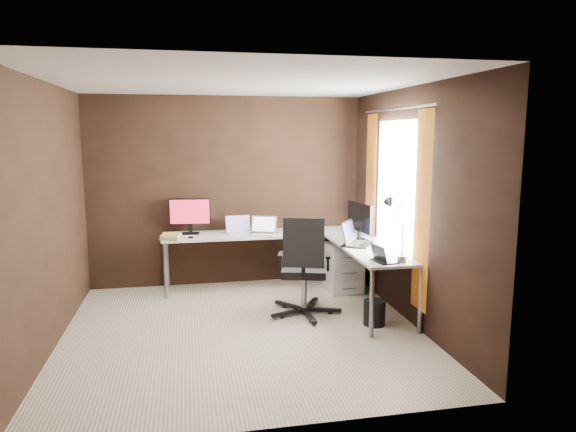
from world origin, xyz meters
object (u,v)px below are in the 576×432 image
object	(u,v)px
laptop_silver	(263,230)
desk_lamp	(394,221)
wastebasket	(374,313)
laptop_white	(239,229)
office_chair	(304,286)
monitor_right	(360,219)
monitor_left	(190,214)
laptop_black_small	(382,258)
laptop_black_big	(355,240)
book_stack	(171,236)
drawer_pedestal	(343,268)

from	to	relation	value
laptop_silver	desk_lamp	xyz separation A→B (m)	(1.09, -1.66, 0.36)
desk_lamp	wastebasket	world-z (taller)	desk_lamp
laptop_white	office_chair	xyz separation A→B (m)	(0.60, -1.20, -0.45)
monitor_right	laptop_white	bearing A→B (deg)	51.74
monitor_left	laptop_black_small	distance (m)	2.68
desk_lamp	monitor_left	bearing A→B (deg)	160.56
laptop_silver	laptop_black_small	xyz separation A→B (m)	(0.97, -1.67, -0.01)
laptop_black_big	office_chair	size ratio (longest dim) A/B	0.46
laptop_silver	laptop_black_small	bearing A→B (deg)	-38.16
monitor_left	wastebasket	size ratio (longest dim) A/B	1.98
book_stack	desk_lamp	size ratio (longest dim) A/B	0.44
desk_lamp	office_chair	distance (m)	1.28
monitor_left	book_stack	bearing A→B (deg)	-120.79
laptop_white	laptop_black_small	world-z (taller)	laptop_white
laptop_black_big	book_stack	bearing A→B (deg)	106.25
laptop_white	book_stack	distance (m)	0.90
laptop_silver	office_chair	size ratio (longest dim) A/B	0.36
monitor_right	laptop_black_big	world-z (taller)	monitor_right
office_chair	laptop_silver	bearing A→B (deg)	121.44
monitor_left	laptop_white	distance (m)	0.66
laptop_white	office_chair	size ratio (longest dim) A/B	0.31
drawer_pedestal	monitor_left	world-z (taller)	monitor_left
monitor_right	laptop_white	xyz separation A→B (m)	(-1.39, 0.76, -0.21)
drawer_pedestal	laptop_white	xyz separation A→B (m)	(-1.30, 0.41, 0.48)
laptop_black_small	desk_lamp	size ratio (longest dim) A/B	0.44
monitor_right	wastebasket	size ratio (longest dim) A/B	2.09
laptop_white	laptop_black_big	bearing A→B (deg)	-44.69
laptop_white	wastebasket	size ratio (longest dim) A/B	1.30
monitor_right	laptop_silver	distance (m)	1.27
drawer_pedestal	monitor_left	xyz separation A→B (m)	(-1.93, 0.47, 0.69)
desk_lamp	laptop_black_small	bearing A→B (deg)	-148.27
laptop_black_small	book_stack	xyz separation A→B (m)	(-2.12, 1.57, -0.01)
wastebasket	office_chair	bearing A→B (deg)	145.71
monitor_right	book_stack	distance (m)	2.31
monitor_right	office_chair	size ratio (longest dim) A/B	0.49
book_stack	drawer_pedestal	bearing A→B (deg)	-3.97
laptop_white	desk_lamp	world-z (taller)	desk_lamp
laptop_black_small	wastebasket	size ratio (longest dim) A/B	1.08
laptop_black_small	book_stack	size ratio (longest dim) A/B	1.00
laptop_silver	wastebasket	distance (m)	1.90
drawer_pedestal	laptop_black_big	size ratio (longest dim) A/B	1.16
monitor_right	laptop_silver	world-z (taller)	monitor_right
laptop_black_big	desk_lamp	size ratio (longest dim) A/B	0.79
desk_lamp	wastebasket	size ratio (longest dim) A/B	2.46
monitor_right	laptop_black_small	distance (m)	1.10
laptop_white	monitor_left	bearing A→B (deg)	168.57
monitor_right	laptop_silver	size ratio (longest dim) A/B	1.37
laptop_black_big	desk_lamp	distance (m)	0.91
monitor_right	desk_lamp	distance (m)	1.06
monitor_right	laptop_black_small	world-z (taller)	monitor_right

